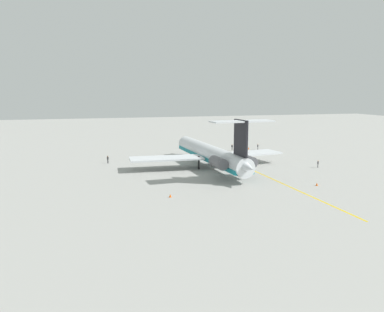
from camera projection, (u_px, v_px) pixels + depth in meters
ground at (250, 160)px, 90.21m from camera, size 317.01×317.01×0.00m
main_jetliner at (212, 154)px, 80.53m from camera, size 39.21×34.80×11.42m
ground_crew_near_nose at (318, 163)px, 81.43m from camera, size 0.28×0.34×1.64m
ground_crew_near_tail at (108, 159)px, 86.47m from camera, size 0.29×0.37×1.73m
ground_crew_portside at (232, 147)px, 105.58m from camera, size 0.27×0.44×1.71m
ground_crew_starboard at (258, 146)px, 106.27m from camera, size 0.34×0.35×1.79m
safety_cone_nose at (249, 148)px, 107.82m from camera, size 0.40×0.40×0.55m
safety_cone_wingtip at (170, 196)px, 58.75m from camera, size 0.40×0.40×0.55m
safety_cone_tail at (317, 184)px, 65.96m from camera, size 0.40×0.40×0.55m
taxiway_centreline at (242, 165)px, 84.12m from camera, size 77.14×1.73×0.01m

